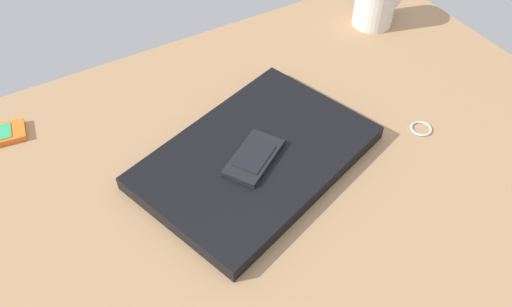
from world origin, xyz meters
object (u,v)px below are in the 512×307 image
at_px(key_ring, 421,129).
at_px(coffee_mug, 376,2).
at_px(cell_phone_on_laptop, 254,157).
at_px(laptop_closed, 256,157).

distance_m(key_ring, coffee_mug, 0.33).
relative_size(cell_phone_on_laptop, coffee_mug, 1.01).
distance_m(laptop_closed, cell_phone_on_laptop, 0.02).
bearing_deg(coffee_mug, key_ring, -114.48).
bearing_deg(cell_phone_on_laptop, laptop_closed, 48.45).
bearing_deg(laptop_closed, coffee_mug, 9.85).
distance_m(cell_phone_on_laptop, coffee_mug, 0.49).
bearing_deg(cell_phone_on_laptop, key_ring, -12.43).
relative_size(laptop_closed, coffee_mug, 3.05).
height_order(cell_phone_on_laptop, coffee_mug, coffee_mug).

